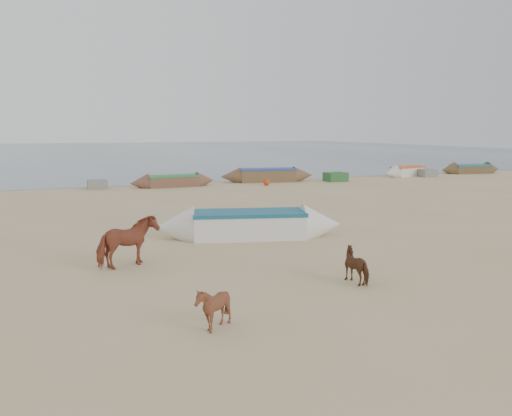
{
  "coord_description": "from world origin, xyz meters",
  "views": [
    {
      "loc": [
        -6.45,
        -11.99,
        3.7
      ],
      "look_at": [
        0.0,
        4.0,
        1.0
      ],
      "focal_mm": 35.0,
      "sensor_mm": 36.0,
      "label": 1
    }
  ],
  "objects_px": {
    "cow_adult": "(127,242)",
    "near_canoe": "(249,224)",
    "calf_front": "(213,308)",
    "calf_right": "(359,265)"
  },
  "relations": [
    {
      "from": "calf_right",
      "to": "near_canoe",
      "type": "relative_size",
      "value": 0.13
    },
    {
      "from": "calf_right",
      "to": "near_canoe",
      "type": "bearing_deg",
      "value": -24.35
    },
    {
      "from": "calf_front",
      "to": "calf_right",
      "type": "distance_m",
      "value": 4.47
    },
    {
      "from": "calf_right",
      "to": "cow_adult",
      "type": "bearing_deg",
      "value": 24.79
    },
    {
      "from": "calf_front",
      "to": "near_canoe",
      "type": "bearing_deg",
      "value": 160.57
    },
    {
      "from": "calf_front",
      "to": "near_canoe",
      "type": "distance_m",
      "value": 8.17
    },
    {
      "from": "calf_right",
      "to": "near_canoe",
      "type": "distance_m",
      "value": 5.85
    },
    {
      "from": "near_canoe",
      "to": "calf_right",
      "type": "bearing_deg",
      "value": -68.25
    },
    {
      "from": "cow_adult",
      "to": "near_canoe",
      "type": "distance_m",
      "value": 5.01
    },
    {
      "from": "calf_right",
      "to": "near_canoe",
      "type": "xyz_separation_m",
      "value": [
        -0.63,
        5.82,
        0.03
      ]
    }
  ]
}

